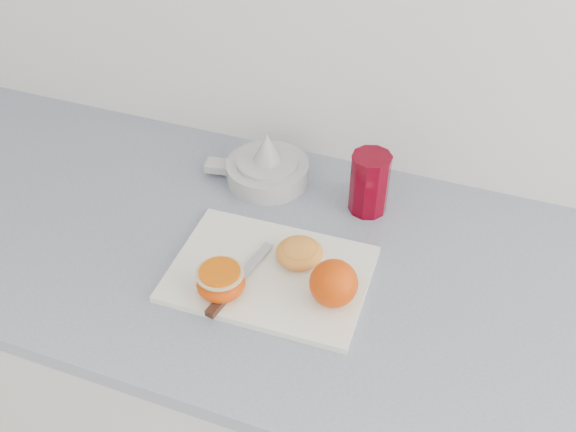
{
  "coord_description": "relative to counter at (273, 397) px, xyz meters",
  "views": [
    {
      "loc": [
        0.39,
        0.96,
        1.66
      ],
      "look_at": [
        0.11,
        1.72,
        0.96
      ],
      "focal_mm": 40.0,
      "sensor_mm": 36.0,
      "label": 1
    }
  ],
  "objects": [
    {
      "name": "cutting_board",
      "position": [
        0.02,
        -0.06,
        0.45
      ],
      "size": [
        0.33,
        0.24,
        0.01
      ],
      "primitive_type": "cube",
      "rotation": [
        0.0,
        0.0,
        0.03
      ],
      "color": "white",
      "rests_on": "counter"
    },
    {
      "name": "half_orange",
      "position": [
        -0.03,
        -0.13,
        0.48
      ],
      "size": [
        0.08,
        0.08,
        0.05
      ],
      "color": "#E76208",
      "rests_on": "cutting_board"
    },
    {
      "name": "red_tumbler",
      "position": [
        0.13,
        0.17,
        0.5
      ],
      "size": [
        0.07,
        0.07,
        0.12
      ],
      "color": "#6D0011",
      "rests_on": "counter"
    },
    {
      "name": "paring_knife",
      "position": [
        -0.02,
        -0.13,
        0.46
      ],
      "size": [
        0.04,
        0.18,
        0.01
      ],
      "color": "#442213",
      "rests_on": "cutting_board"
    },
    {
      "name": "counter",
      "position": [
        0.0,
        0.0,
        0.0
      ],
      "size": [
        2.27,
        0.64,
        0.89
      ],
      "color": "silver",
      "rests_on": "ground"
    },
    {
      "name": "whole_orange",
      "position": [
        0.14,
        -0.08,
        0.49
      ],
      "size": [
        0.08,
        0.08,
        0.08
      ],
      "color": "#E76208",
      "rests_on": "cutting_board"
    },
    {
      "name": "squeezed_shell",
      "position": [
        0.06,
        -0.02,
        0.47
      ],
      "size": [
        0.08,
        0.08,
        0.03
      ],
      "color": "orange",
      "rests_on": "cutting_board"
    },
    {
      "name": "citrus_juicer",
      "position": [
        -0.08,
        0.18,
        0.47
      ],
      "size": [
        0.2,
        0.16,
        0.11
      ],
      "color": "silver",
      "rests_on": "counter"
    }
  ]
}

